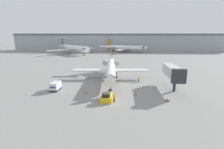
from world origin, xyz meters
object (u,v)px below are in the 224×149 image
object	(u,v)px
pushback_tug	(106,97)
worker_near_tug	(114,98)
jet_bridge	(173,72)
luggage_cart	(56,86)
traffic_cone_right	(136,94)
traffic_cone_mid	(167,100)
airplane_main	(111,68)
worker_by_wing	(139,79)
traffic_cone_left	(86,91)
airplane_parked_far_right	(125,48)
airplane_parked_far_left	(73,48)

from	to	relation	value
pushback_tug	worker_near_tug	size ratio (longest dim) A/B	2.39
jet_bridge	luggage_cart	bearing A→B (deg)	-173.51
traffic_cone_right	jet_bridge	distance (m)	12.07
pushback_tug	traffic_cone_mid	distance (m)	13.00
pushback_tug	worker_near_tug	xyz separation A→B (m)	(1.68, -0.70, 0.22)
airplane_main	luggage_cart	size ratio (longest dim) A/B	8.58
worker_by_wing	traffic_cone_left	distance (m)	17.35
luggage_cart	worker_by_wing	size ratio (longest dim) A/B	2.07
luggage_cart	airplane_parked_far_right	size ratio (longest dim) A/B	0.11
airplane_main	worker_by_wing	world-z (taller)	airplane_main
pushback_tug	traffic_cone_left	xyz separation A→B (m)	(-5.44, 4.70, -0.32)
airplane_main	traffic_cone_right	size ratio (longest dim) A/B	48.22
airplane_main	worker_by_wing	xyz separation A→B (m)	(8.60, -4.02, -2.42)
traffic_cone_right	traffic_cone_mid	distance (m)	7.38
traffic_cone_left	worker_near_tug	bearing A→B (deg)	-37.12
worker_near_tug	traffic_cone_mid	world-z (taller)	worker_near_tug
pushback_tug	traffic_cone_mid	world-z (taller)	pushback_tug
traffic_cone_mid	airplane_parked_far_left	xyz separation A→B (m)	(-45.45, 89.50, 3.86)
traffic_cone_right	jet_bridge	xyz separation A→B (m)	(9.80, 5.69, 4.14)
luggage_cart	worker_near_tug	bearing A→B (deg)	-24.50
traffic_cone_mid	airplane_parked_far_left	world-z (taller)	airplane_parked_far_left
traffic_cone_left	traffic_cone_right	distance (m)	11.99
pushback_tug	airplane_parked_far_left	bearing A→B (deg)	109.85
worker_by_wing	jet_bridge	world-z (taller)	jet_bridge
airplane_main	airplane_parked_far_left	world-z (taller)	airplane_parked_far_left
luggage_cart	jet_bridge	distance (m)	30.29
worker_by_wing	airplane_parked_far_left	size ratio (longest dim) A/B	0.06
pushback_tug	jet_bridge	distance (m)	19.34
traffic_cone_right	airplane_parked_far_right	bearing A→B (deg)	90.69
airplane_parked_far_left	traffic_cone_left	bearing A→B (deg)	-72.41
pushback_tug	traffic_cone_right	world-z (taller)	pushback_tug
worker_near_tug	traffic_cone_right	xyz separation A→B (m)	(4.85, 4.67, -0.61)
worker_near_tug	airplane_parked_far_left	distance (m)	96.88
traffic_cone_left	traffic_cone_mid	bearing A→B (deg)	-13.11
airplane_parked_far_right	worker_by_wing	bearing A→B (deg)	-88.14
airplane_main	airplane_parked_far_right	xyz separation A→B (m)	(5.75, 83.86, 0.30)
worker_near_tug	airplane_parked_far_right	distance (m)	104.10
airplane_parked_far_right	airplane_parked_far_left	bearing A→B (deg)	-160.49
jet_bridge	traffic_cone_mid	bearing A→B (deg)	-109.85
worker_near_tug	traffic_cone_right	world-z (taller)	worker_near_tug
airplane_main	traffic_cone_mid	xyz separation A→B (m)	(13.40, -19.04, -3.01)
luggage_cart	traffic_cone_mid	size ratio (longest dim) A/B	5.04
worker_by_wing	traffic_cone_left	xyz separation A→B (m)	(-13.63, -10.73, -0.54)
worker_by_wing	traffic_cone_mid	distance (m)	15.78
worker_by_wing	airplane_parked_far_right	world-z (taller)	airplane_parked_far_right
pushback_tug	jet_bridge	xyz separation A→B (m)	(16.33, 9.66, 3.76)
luggage_cart	traffic_cone_right	xyz separation A→B (m)	(20.11, -2.29, -0.74)
pushback_tug	airplane_parked_far_right	distance (m)	103.48
worker_by_wing	airplane_parked_far_left	world-z (taller)	airplane_parked_far_left
airplane_parked_far_left	worker_by_wing	bearing A→B (deg)	-61.37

